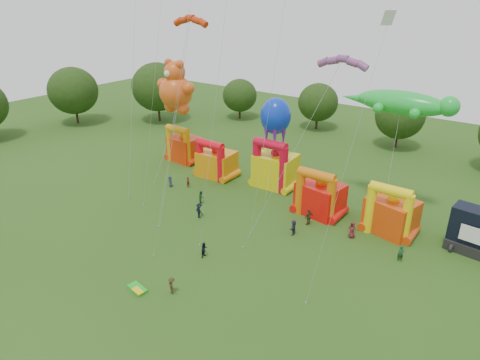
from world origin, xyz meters
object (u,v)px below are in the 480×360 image
Objects in this scene: octopus_kite at (273,141)px; spectator_4 at (309,217)px; bouncy_castle_2 at (274,168)px; bouncy_castle_0 at (183,147)px; teddy_bear_kite at (173,106)px; gecko_kite at (394,145)px; spectator_0 at (170,181)px.

octopus_kite is 12.23m from spectator_4.
bouncy_castle_0 is at bearing -179.43° from bouncy_castle_2.
teddy_bear_kite reaches higher than octopus_kite.
gecko_kite is (15.36, 0.85, 6.29)m from bouncy_castle_2.
bouncy_castle_0 is 10.27m from spectator_0.
bouncy_castle_2 is 11.51m from spectator_4.
spectator_0 is (5.42, -8.59, -1.52)m from bouncy_castle_0.
teddy_bear_kite reaches higher than bouncy_castle_0.
octopus_kite reaches higher than spectator_0.
teddy_bear_kite is 10.51× the size of spectator_0.
gecko_kite reaches higher than spectator_0.
spectator_4 reaches higher than spectator_0.
spectator_0 is (-11.56, -8.76, -1.91)m from bouncy_castle_2.
octopus_kite is at bearing 42.32° from spectator_0.
octopus_kite is 6.35× the size of spectator_4.
bouncy_castle_2 is 0.43× the size of teddy_bear_kite.
gecko_kite is at bearing 1.80° from bouncy_castle_0.
spectator_0 is at bearing -160.36° from gecko_kite.
bouncy_castle_2 is (16.98, 0.17, 0.40)m from bouncy_castle_0.
gecko_kite is at bearing 3.15° from bouncy_castle_2.
bouncy_castle_0 is 0.37× the size of teddy_bear_kite.
gecko_kite is 1.19× the size of octopus_kite.
bouncy_castle_0 reaches higher than spectator_0.
teddy_bear_kite is 1.11× the size of gecko_kite.
spectator_4 is (-6.31, -7.74, -8.01)m from gecko_kite.
spectator_0 is (-26.92, -9.60, -8.21)m from gecko_kite.
spectator_0 is (-11.73, -7.88, -6.08)m from octopus_kite.
bouncy_castle_2 is 17.19m from teddy_bear_kite.
bouncy_castle_2 is 14.63m from spectator_0.
bouncy_castle_2 is at bearing -176.85° from gecko_kite.
bouncy_castle_2 is at bearing 0.57° from bouncy_castle_0.
bouncy_castle_0 is 8.79m from teddy_bear_kite.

